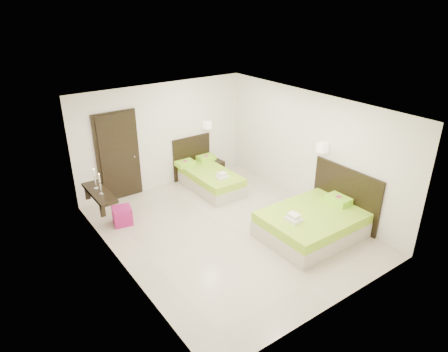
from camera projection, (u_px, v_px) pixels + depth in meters
floor at (228, 230)px, 8.31m from camera, size 5.50×5.50×0.00m
bed_single at (209, 177)px, 10.04m from camera, size 1.10×1.83×1.51m
bed_double at (315, 222)px, 8.06m from camera, size 1.98×1.69×1.64m
nightstand at (212, 169)px, 10.65m from camera, size 0.54×0.49×0.45m
ottoman at (122, 216)px, 8.47m from camera, size 0.45×0.45×0.38m
door at (118, 157)px, 9.24m from camera, size 1.02×0.15×2.14m
console_shelf at (99, 193)px, 8.06m from camera, size 0.35×1.20×0.78m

